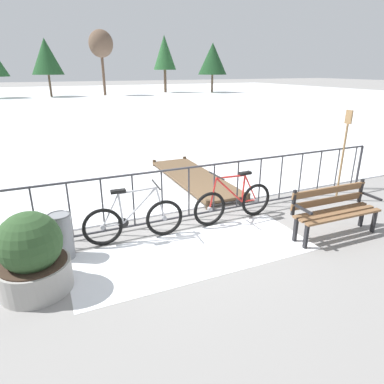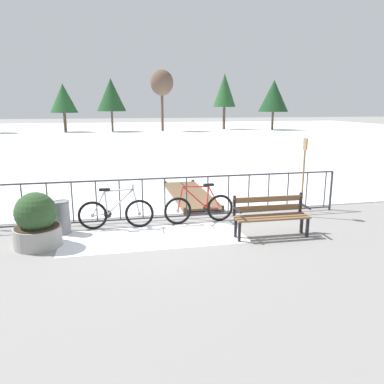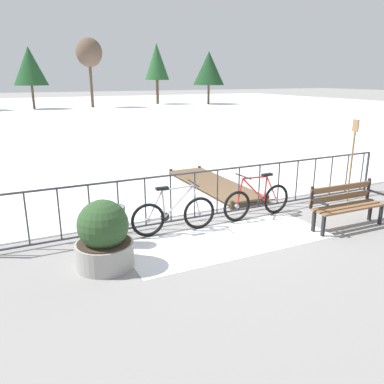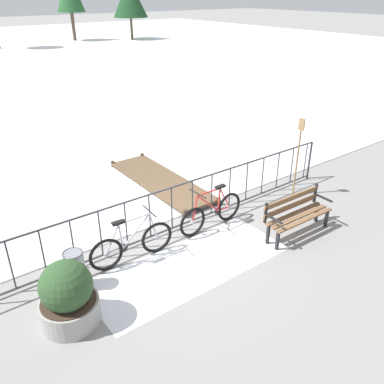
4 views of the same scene
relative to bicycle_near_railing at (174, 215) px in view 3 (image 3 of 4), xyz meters
The scene contains 15 objects.
ground_plane 1.30m from the bicycle_near_railing, 18.62° to the left, with size 160.00×160.00×0.00m, color gray.
frozen_pond 28.83m from the bicycle_near_railing, 87.64° to the left, with size 80.00×56.00×0.03m, color white.
snow_patch 1.16m from the bicycle_near_railing, 46.36° to the right, with size 3.87×1.49×0.01m, color white.
railing_fence 1.27m from the bicycle_near_railing, 18.62° to the left, with size 9.06×0.06×1.07m.
bicycle_near_railing is the anchor object (origin of this frame).
bicycle_second 1.96m from the bicycle_near_railing, ahead, with size 1.71×0.52×0.97m.
park_bench 3.45m from the bicycle_near_railing, 20.46° to the right, with size 1.61×0.52×0.89m.
planter_with_shrub 1.76m from the bicycle_near_railing, 152.54° to the right, with size 0.92×0.92×1.10m.
trash_bin 1.17m from the bicycle_near_railing, behind, with size 0.35×0.35×0.73m.
oar_upright 4.67m from the bicycle_near_railing, ahead, with size 0.04×0.16×1.98m.
wooden_dock 3.37m from the bicycle_near_railing, 47.97° to the left, with size 1.10×3.69×0.20m.
tree_far_west 38.15m from the bicycle_near_railing, 60.65° to the left, with size 3.43×3.43×5.66m.
tree_west_mid 34.52m from the bicycle_near_railing, 80.28° to the left, with size 2.50×2.50×6.60m.
tree_far_east 38.30m from the bicycle_near_railing, 69.27° to the left, with size 2.69×2.69×6.49m.
tree_extra 34.17m from the bicycle_near_railing, 89.48° to the left, with size 3.10×3.10×5.64m.
Camera 3 is at (-3.99, -6.93, 2.92)m, focal length 36.51 mm.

